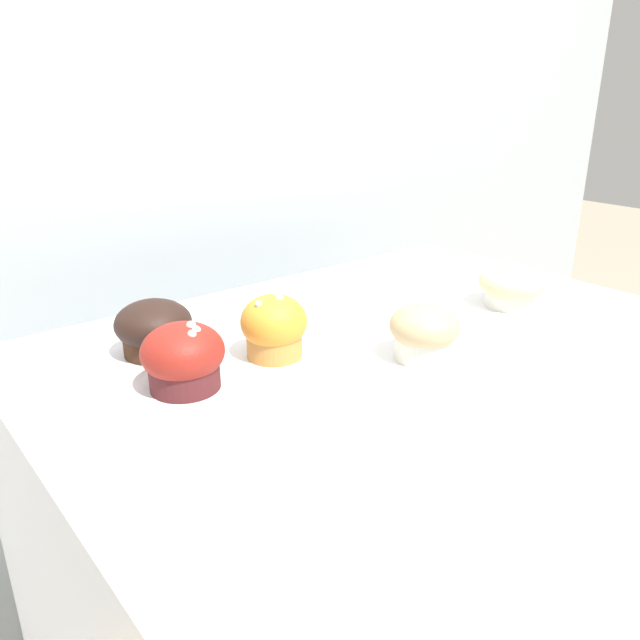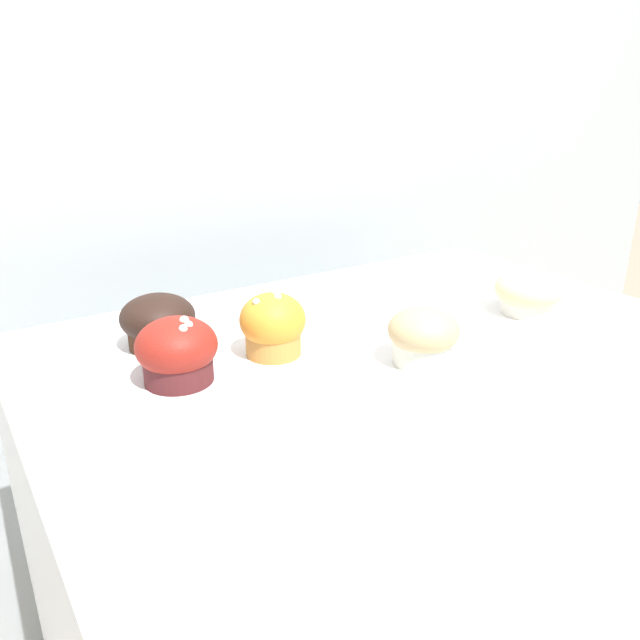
{
  "view_description": "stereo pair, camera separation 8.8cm",
  "coord_description": "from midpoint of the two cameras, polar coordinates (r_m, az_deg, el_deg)",
  "views": [
    {
      "loc": [
        -0.61,
        -0.63,
        1.25
      ],
      "look_at": [
        -0.09,
        0.0,
        0.93
      ],
      "focal_mm": 35.0,
      "sensor_mm": 36.0,
      "label": 1
    },
    {
      "loc": [
        -0.54,
        -0.68,
        1.25
      ],
      "look_at": [
        -0.09,
        0.0,
        0.93
      ],
      "focal_mm": 35.0,
      "sensor_mm": 36.0,
      "label": 2
    }
  ],
  "objects": [
    {
      "name": "wall_back",
      "position": [
        1.43,
        -14.15,
        6.43
      ],
      "size": [
        3.2,
        0.1,
        1.8
      ],
      "primitive_type": "cube",
      "color": "#A8B2B7",
      "rests_on": "ground"
    },
    {
      "name": "muffin_front_right",
      "position": [
        0.8,
        -15.51,
        -3.39
      ],
      "size": [
        0.1,
        0.1,
        0.09
      ],
      "color": "#4D1D1F",
      "rests_on": "display_counter"
    },
    {
      "name": "muffin_back_left",
      "position": [
        0.86,
        -7.14,
        -0.71
      ],
      "size": [
        0.09,
        0.09,
        0.09
      ],
      "color": "#C1853C",
      "rests_on": "display_counter"
    },
    {
      "name": "muffin_front_center",
      "position": [
        0.86,
        6.51,
        -1.18
      ],
      "size": [
        0.1,
        0.1,
        0.08
      ],
      "color": "silver",
      "rests_on": "display_counter"
    },
    {
      "name": "display_counter",
      "position": [
        1.19,
        1.62,
        -21.53
      ],
      "size": [
        1.0,
        0.64,
        0.88
      ],
      "primitive_type": "cube",
      "color": "silver",
      "rests_on": "ground"
    },
    {
      "name": "muffin_back_right",
      "position": [
        0.91,
        -17.66,
        -0.76
      ],
      "size": [
        0.11,
        0.11,
        0.08
      ],
      "color": "#3A2113",
      "rests_on": "display_counter"
    },
    {
      "name": "muffin_front_left",
      "position": [
        1.09,
        14.88,
        2.99
      ],
      "size": [
        0.11,
        0.11,
        0.07
      ],
      "color": "silver",
      "rests_on": "display_counter"
    }
  ]
}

